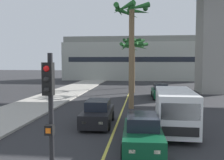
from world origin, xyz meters
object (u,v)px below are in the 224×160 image
object	(u,v)px
car_queue_front	(142,134)
traffic_light_median_near	(50,116)
palm_tree_mid_median	(133,46)
palm_tree_near_median	(132,29)
car_queue_third	(160,92)
car_queue_second	(98,113)
delivery_van	(175,109)
palm_tree_far_median	(134,49)

from	to	relation	value
car_queue_front	traffic_light_median_near	world-z (taller)	traffic_light_median_near
car_queue_front	palm_tree_mid_median	xyz separation A→B (m)	(-1.32, 26.75, 5.53)
traffic_light_median_near	palm_tree_near_median	bearing A→B (deg)	85.29
car_queue_third	palm_tree_near_median	distance (m)	9.17
palm_tree_near_median	palm_tree_mid_median	xyz separation A→B (m)	(-0.40, 16.89, -0.44)
car_queue_front	palm_tree_mid_median	world-z (taller)	palm_tree_mid_median
car_queue_second	delivery_van	bearing A→B (deg)	-12.82
delivery_van	traffic_light_median_near	distance (m)	9.71
car_queue_third	car_queue_second	bearing A→B (deg)	-111.53
palm_tree_far_median	car_queue_third	bearing A→B (deg)	-55.31
traffic_light_median_near	car_queue_second	bearing A→B (deg)	93.44
car_queue_second	car_queue_third	distance (m)	12.99
car_queue_front	palm_tree_near_median	distance (m)	11.56
palm_tree_far_median	car_queue_front	bearing A→B (deg)	-86.97
traffic_light_median_near	palm_tree_mid_median	xyz separation A→B (m)	(0.88, 32.41, 3.53)
car_queue_front	palm_tree_far_median	distance (m)	21.20
traffic_light_median_near	palm_tree_far_median	xyz separation A→B (m)	(1.11, 26.30, 2.79)
palm_tree_mid_median	palm_tree_far_median	size ratio (longest dim) A/B	1.15
car_queue_second	car_queue_third	bearing A→B (deg)	68.47
traffic_light_median_near	palm_tree_far_median	bearing A→B (deg)	87.59
car_queue_front	delivery_van	distance (m)	3.60
car_queue_third	palm_tree_near_median	size ratio (longest dim) A/B	0.47
palm_tree_mid_median	palm_tree_near_median	bearing A→B (deg)	-88.65
palm_tree_near_median	palm_tree_mid_median	world-z (taller)	palm_tree_near_median
car_queue_second	palm_tree_near_median	bearing A→B (deg)	72.03
car_queue_second	palm_tree_mid_median	size ratio (longest dim) A/B	0.55
palm_tree_mid_median	car_queue_third	bearing A→B (deg)	-72.64
car_queue_front	delivery_van	xyz separation A→B (m)	(1.82, 3.05, 0.57)
delivery_van	palm_tree_far_median	bearing A→B (deg)	99.41
car_queue_front	traffic_light_median_near	distance (m)	6.40
car_queue_second	palm_tree_mid_median	xyz separation A→B (m)	(1.47, 22.65, 5.53)
palm_tree_near_median	car_queue_third	bearing A→B (deg)	65.37
palm_tree_far_median	car_queue_second	bearing A→B (deg)	-95.86
car_queue_second	car_queue_third	size ratio (longest dim) A/B	1.00
delivery_van	palm_tree_far_median	distance (m)	18.31
car_queue_second	palm_tree_far_median	bearing A→B (deg)	84.14
traffic_light_median_near	car_queue_front	bearing A→B (deg)	68.79
delivery_van	palm_tree_near_median	size ratio (longest dim) A/B	0.60
car_queue_front	car_queue_second	distance (m)	4.96
car_queue_front	car_queue_third	bearing A→B (deg)	83.02
car_queue_second	delivery_van	xyz separation A→B (m)	(4.61, -1.05, 0.57)
car_queue_third	palm_tree_mid_median	size ratio (longest dim) A/B	0.56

